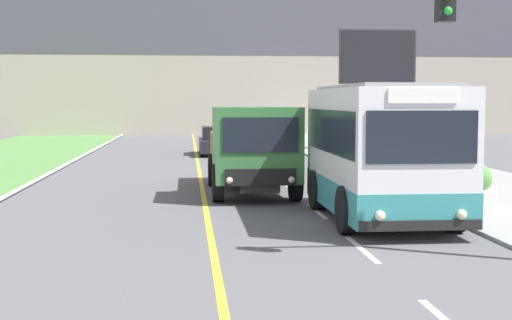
% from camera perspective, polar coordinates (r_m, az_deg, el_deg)
% --- Properties ---
extents(apartment_block_background, '(80.00, 8.04, 18.37)m').
position_cam_1_polar(apartment_block_background, '(61.55, -5.16, 10.74)').
color(apartment_block_background, '#A89E8E').
rests_on(apartment_block_background, ground_plane).
extents(city_bus, '(2.61, 5.73, 3.10)m').
position_cam_1_polar(city_bus, '(16.49, 10.01, 0.59)').
color(city_bus, silver).
rests_on(city_bus, ground_plane).
extents(dump_truck, '(2.43, 6.65, 2.57)m').
position_cam_1_polar(dump_truck, '(20.44, -0.22, 0.67)').
color(dump_truck, black).
rests_on(dump_truck, ground_plane).
extents(car_distant, '(1.80, 4.30, 1.45)m').
position_cam_1_polar(car_distant, '(36.40, -3.13, 1.51)').
color(car_distant, black).
rests_on(car_distant, ground_plane).
extents(billboard_large, '(4.23, 0.24, 6.61)m').
position_cam_1_polar(billboard_large, '(39.60, 9.69, 7.80)').
color(billboard_large, '#59595B').
rests_on(billboard_large, ground_plane).
extents(planter_round_near, '(0.93, 0.93, 1.11)m').
position_cam_1_polar(planter_round_near, '(18.55, 17.24, -2.18)').
color(planter_round_near, silver).
rests_on(planter_round_near, sidewalk_right).
extents(planter_round_second, '(0.91, 0.91, 1.08)m').
position_cam_1_polar(planter_round_second, '(23.32, 11.95, -0.74)').
color(planter_round_second, silver).
rests_on(planter_round_second, sidewalk_right).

